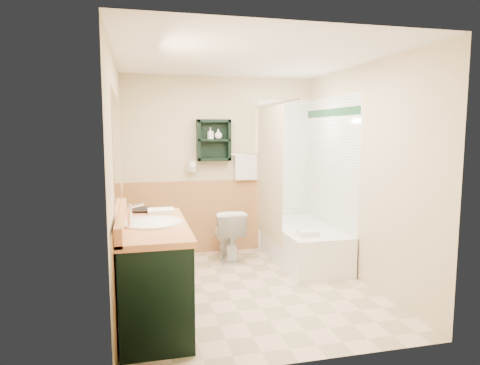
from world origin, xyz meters
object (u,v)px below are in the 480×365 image
object	(u,v)px
toilet	(228,235)
soap_bottle_b	(218,135)
bathtub	(303,244)
vanity	(153,273)
vanity_book	(132,199)
hair_dryer	(191,167)
wall_shelf	(214,140)
soap_bottle_a	(210,136)

from	to	relation	value
toilet	soap_bottle_b	bearing A→B (deg)	-79.49
bathtub	vanity	bearing A→B (deg)	-146.05
toilet	vanity_book	world-z (taller)	vanity_book
hair_dryer	vanity	size ratio (longest dim) A/B	0.17
wall_shelf	vanity_book	world-z (taller)	wall_shelf
bathtub	vanity_book	distance (m)	2.33
bathtub	soap_bottle_b	world-z (taller)	soap_bottle_b
soap_bottle_a	soap_bottle_b	distance (m)	0.11
vanity	soap_bottle_a	xyz separation A→B (m)	(0.85, 1.95, 1.16)
vanity_book	vanity	bearing A→B (deg)	-70.17
wall_shelf	bathtub	xyz separation A→B (m)	(1.03, -0.67, -1.31)
vanity	bathtub	xyz separation A→B (m)	(1.92, 1.29, -0.21)
bathtub	toilet	size ratio (longest dim) A/B	2.21
vanity	toilet	distance (m)	1.91
hair_dryer	toilet	size ratio (longest dim) A/B	0.35
hair_dryer	soap_bottle_b	world-z (taller)	soap_bottle_b
bathtub	vanity_book	world-z (taller)	vanity_book
vanity_book	soap_bottle_a	distance (m)	1.78
soap_bottle_a	soap_bottle_b	world-z (taller)	soap_bottle_b
toilet	soap_bottle_b	xyz separation A→B (m)	(-0.05, 0.33, 1.28)
vanity_book	soap_bottle_a	bearing A→B (deg)	57.68
wall_shelf	toilet	distance (m)	1.27
hair_dryer	toilet	world-z (taller)	hair_dryer
wall_shelf	hair_dryer	distance (m)	0.46
vanity	vanity_book	distance (m)	0.85
wall_shelf	soap_bottle_a	distance (m)	0.07
bathtub	wall_shelf	bearing A→B (deg)	146.94
soap_bottle_a	hair_dryer	bearing A→B (deg)	173.26
vanity	vanity_book	bearing A→B (deg)	105.11
wall_shelf	vanity	distance (m)	2.42
hair_dryer	soap_bottle_a	xyz separation A→B (m)	(0.25, -0.03, 0.40)
wall_shelf	vanity	world-z (taller)	wall_shelf
hair_dryer	soap_bottle_b	xyz separation A→B (m)	(0.36, -0.03, 0.42)
wall_shelf	soap_bottle_a	bearing A→B (deg)	-173.82
bathtub	vanity_book	size ratio (longest dim) A/B	6.07
hair_dryer	soap_bottle_a	bearing A→B (deg)	-6.74
soap_bottle_b	bathtub	bearing A→B (deg)	-34.47
wall_shelf	soap_bottle_b	size ratio (longest dim) A/B	4.20
vanity_book	soap_bottle_a	size ratio (longest dim) A/B	1.63
wall_shelf	vanity_book	size ratio (longest dim) A/B	2.23
wall_shelf	vanity_book	xyz separation A→B (m)	(-1.06, -1.35, -0.54)
wall_shelf	bathtub	distance (m)	1.80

